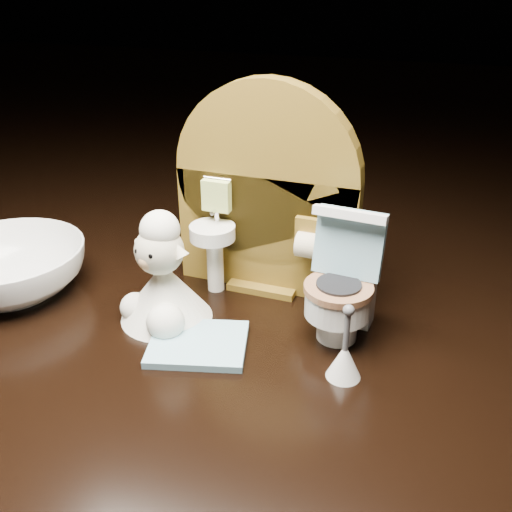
# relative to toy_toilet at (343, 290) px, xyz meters

# --- Properties ---
(backdrop_panel) EXTENTS (0.13, 0.05, 0.15)m
(backdrop_panel) POSITION_rel_toy_toilet_xyz_m (-0.07, 0.04, 0.04)
(backdrop_panel) COLOR brown
(backdrop_panel) RESTS_ON ground
(toy_toilet) EXTENTS (0.05, 0.06, 0.08)m
(toy_toilet) POSITION_rel_toy_toilet_xyz_m (0.00, 0.00, 0.00)
(toy_toilet) COLOR white
(toy_toilet) RESTS_ON ground
(bath_mat) EXTENTS (0.07, 0.06, 0.00)m
(bath_mat) POSITION_rel_toy_toilet_xyz_m (-0.08, -0.05, -0.03)
(bath_mat) COLOR #86BACC
(bath_mat) RESTS_ON ground
(toilet_brush) EXTENTS (0.02, 0.02, 0.05)m
(toilet_brush) POSITION_rel_toy_toilet_xyz_m (0.01, -0.04, -0.02)
(toilet_brush) COLOR white
(toilet_brush) RESTS_ON ground
(plush_lamb) EXTENTS (0.06, 0.06, 0.08)m
(plush_lamb) POSITION_rel_toy_toilet_xyz_m (-0.11, -0.03, -0.00)
(plush_lamb) COLOR white
(plush_lamb) RESTS_ON ground
(ceramic_bowl) EXTENTS (0.12, 0.12, 0.03)m
(ceramic_bowl) POSITION_rel_toy_toilet_xyz_m (-0.24, -0.03, -0.01)
(ceramic_bowl) COLOR white
(ceramic_bowl) RESTS_ON ground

